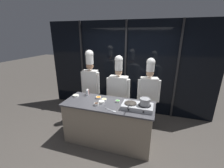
# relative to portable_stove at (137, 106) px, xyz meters

# --- Properties ---
(ground_plane) EXTENTS (24.00, 24.00, 0.00)m
(ground_plane) POSITION_rel_portable_stove_xyz_m (-0.62, 0.05, -0.98)
(ground_plane) COLOR #47423D
(window_wall_back) EXTENTS (5.01, 0.09, 2.70)m
(window_wall_back) POSITION_rel_portable_stove_xyz_m (-0.62, 1.64, 0.37)
(window_wall_back) COLOR black
(window_wall_back) RESTS_ON ground_plane
(demo_counter) EXTENTS (1.92, 0.77, 0.93)m
(demo_counter) POSITION_rel_portable_stove_xyz_m (-0.62, 0.05, -0.51)
(demo_counter) COLOR gray
(demo_counter) RESTS_ON ground_plane
(portable_stove) EXTENTS (0.60, 0.36, 0.10)m
(portable_stove) POSITION_rel_portable_stove_xyz_m (0.00, 0.00, 0.00)
(portable_stove) COLOR #B2B5BA
(portable_stove) RESTS_ON demo_counter
(frying_pan) EXTENTS (0.24, 0.41, 0.04)m
(frying_pan) POSITION_rel_portable_stove_xyz_m (-0.14, -0.00, 0.07)
(frying_pan) COLOR #38332D
(frying_pan) RESTS_ON portable_stove
(stock_pot) EXTENTS (0.22, 0.20, 0.14)m
(stock_pot) POSITION_rel_portable_stove_xyz_m (0.14, 0.00, 0.12)
(stock_pot) COLOR #93969B
(stock_pot) RESTS_ON portable_stove
(squeeze_bottle_chili) EXTENTS (0.05, 0.05, 0.15)m
(squeeze_bottle_chili) POSITION_rel_portable_stove_xyz_m (-1.26, 0.37, 0.02)
(squeeze_bottle_chili) COLOR red
(squeeze_bottle_chili) RESTS_ON demo_counter
(squeeze_bottle_clear) EXTENTS (0.07, 0.07, 0.18)m
(squeeze_bottle_clear) POSITION_rel_portable_stove_xyz_m (-1.23, 0.29, 0.04)
(squeeze_bottle_clear) COLOR white
(squeeze_bottle_clear) RESTS_ON demo_counter
(prep_bowl_rice) EXTENTS (0.13, 0.13, 0.05)m
(prep_bowl_rice) POSITION_rel_portable_stove_xyz_m (-0.76, 0.01, -0.02)
(prep_bowl_rice) COLOR white
(prep_bowl_rice) RESTS_ON demo_counter
(prep_bowl_soy_glaze) EXTENTS (0.10, 0.10, 0.05)m
(prep_bowl_soy_glaze) POSITION_rel_portable_stove_xyz_m (-0.82, -0.11, -0.02)
(prep_bowl_soy_glaze) COLOR white
(prep_bowl_soy_glaze) RESTS_ON demo_counter
(prep_bowl_scallions) EXTENTS (0.10, 0.10, 0.04)m
(prep_bowl_scallions) POSITION_rel_portable_stove_xyz_m (-0.44, 0.16, -0.02)
(prep_bowl_scallions) COLOR white
(prep_bowl_scallions) RESTS_ON demo_counter
(prep_bowl_carrots) EXTENTS (0.13, 0.13, 0.04)m
(prep_bowl_carrots) POSITION_rel_portable_stove_xyz_m (-0.92, 0.22, -0.03)
(prep_bowl_carrots) COLOR white
(prep_bowl_carrots) RESTS_ON demo_counter
(prep_bowl_ginger) EXTENTS (0.12, 0.12, 0.03)m
(prep_bowl_ginger) POSITION_rel_portable_stove_xyz_m (-0.76, 0.17, -0.03)
(prep_bowl_ginger) COLOR white
(prep_bowl_ginger) RESTS_ON demo_counter
(prep_bowl_garlic) EXTENTS (0.15, 0.15, 0.04)m
(prep_bowl_garlic) POSITION_rel_portable_stove_xyz_m (-1.47, 0.17, -0.03)
(prep_bowl_garlic) COLOR white
(prep_bowl_garlic) RESTS_ON demo_counter
(serving_spoon_slotted) EXTENTS (0.26, 0.13, 0.02)m
(serving_spoon_slotted) POSITION_rel_portable_stove_xyz_m (-0.42, -0.25, -0.04)
(serving_spoon_slotted) COLOR #B2B5BA
(serving_spoon_slotted) RESTS_ON demo_counter
(chef_head) EXTENTS (0.50, 0.25, 1.95)m
(chef_head) POSITION_rel_portable_stove_xyz_m (-1.38, 0.80, 0.18)
(chef_head) COLOR #2D3856
(chef_head) RESTS_ON ground_plane
(chef_sous) EXTENTS (0.60, 0.25, 1.85)m
(chef_sous) POSITION_rel_portable_stove_xyz_m (-0.60, 0.78, 0.04)
(chef_sous) COLOR #232326
(chef_sous) RESTS_ON ground_plane
(chef_line) EXTENTS (0.53, 0.29, 1.81)m
(chef_line) POSITION_rel_portable_stove_xyz_m (0.14, 0.84, 0.07)
(chef_line) COLOR #4C4C51
(chef_line) RESTS_ON ground_plane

